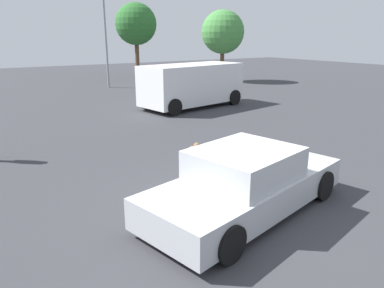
{
  "coord_description": "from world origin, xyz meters",
  "views": [
    {
      "loc": [
        -4.19,
        -4.98,
        3.38
      ],
      "look_at": [
        0.29,
        2.01,
        0.9
      ],
      "focal_mm": 33.91,
      "sensor_mm": 36.0,
      "label": 1
    }
  ],
  "objects": [
    {
      "name": "van_white",
      "position": [
        5.4,
        9.98,
        1.13
      ],
      "size": [
        5.46,
        3.02,
        2.07
      ],
      "rotation": [
        0.0,
        0.0,
        3.31
      ],
      "color": "white",
      "rests_on": "ground_plane"
    },
    {
      "name": "dog",
      "position": [
        1.21,
        3.37,
        0.24
      ],
      "size": [
        0.6,
        0.4,
        0.4
      ],
      "rotation": [
        0.0,
        0.0,
        0.43
      ],
      "color": "olive",
      "rests_on": "ground_plane"
    },
    {
      "name": "light_post_mid",
      "position": [
        4.43,
        18.99,
        4.15
      ],
      "size": [
        0.44,
        0.44,
        6.06
      ],
      "color": "gray",
      "rests_on": "ground_plane"
    },
    {
      "name": "tree_back_left",
      "position": [
        13.0,
        17.58,
        3.65
      ],
      "size": [
        3.19,
        3.19,
        5.27
      ],
      "color": "brown",
      "rests_on": "ground_plane"
    },
    {
      "name": "tree_back_center",
      "position": [
        8.89,
        24.03,
        4.31
      ],
      "size": [
        3.41,
        3.41,
        6.05
      ],
      "color": "brown",
      "rests_on": "ground_plane"
    },
    {
      "name": "sedan_foreground",
      "position": [
        0.26,
        -0.0,
        0.6
      ],
      "size": [
        4.86,
        2.75,
        1.32
      ],
      "rotation": [
        0.0,
        0.0,
        0.23
      ],
      "color": "#B7BABF",
      "rests_on": "ground_plane"
    },
    {
      "name": "ground_plane",
      "position": [
        0.0,
        0.0,
        0.0
      ],
      "size": [
        80.0,
        80.0,
        0.0
      ],
      "primitive_type": "plane",
      "color": "#38383D"
    }
  ]
}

